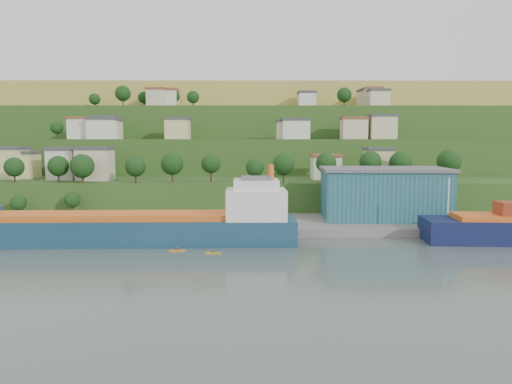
{
  "coord_description": "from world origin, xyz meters",
  "views": [
    {
      "loc": [
        13.23,
        -93.69,
        21.52
      ],
      "look_at": [
        13.84,
        15.0,
        10.31
      ],
      "focal_mm": 35.0,
      "sensor_mm": 36.0,
      "label": 1
    }
  ],
  "objects": [
    {
      "name": "ground",
      "position": [
        0.0,
        0.0,
        0.0
      ],
      "size": [
        500.0,
        500.0,
        0.0
      ],
      "primitive_type": "plane",
      "color": "#43524C",
      "rests_on": "ground"
    },
    {
      "name": "quay",
      "position": [
        20.0,
        28.0,
        0.0
      ],
      "size": [
        220.0,
        26.0,
        4.0
      ],
      "primitive_type": "cube",
      "color": "slate",
      "rests_on": "ground"
    },
    {
      "name": "hillside",
      "position": [
        -0.01,
        168.71,
        0.08
      ],
      "size": [
        360.0,
        210.88,
        96.0
      ],
      "color": "#284719",
      "rests_on": "ground"
    },
    {
      "name": "cargo_ship_near",
      "position": [
        -11.7,
        10.05,
        2.97
      ],
      "size": [
        72.62,
        12.84,
        18.62
      ],
      "rotation": [
        0.0,
        0.0,
        0.02
      ],
      "color": "#123345",
      "rests_on": "ground"
    },
    {
      "name": "warehouse",
      "position": [
        46.06,
        31.0,
        8.43
      ],
      "size": [
        31.82,
        20.38,
        12.8
      ],
      "rotation": [
        0.0,
        0.0,
        -0.05
      ],
      "color": "#1E545B",
      "rests_on": "quay"
    },
    {
      "name": "kayak_orange",
      "position": [
        -1.65,
        2.28,
        0.24
      ],
      "size": [
        3.26,
        0.91,
        0.8
      ],
      "rotation": [
        0.0,
        0.0,
        0.11
      ],
      "color": "orange",
      "rests_on": "ground"
    },
    {
      "name": "kayak_yellow",
      "position": [
        5.56,
        0.12,
        0.23
      ],
      "size": [
        3.18,
        0.96,
        0.78
      ],
      "rotation": [
        0.0,
        0.0,
        -0.13
      ],
      "color": "#C19116",
      "rests_on": "ground"
    }
  ]
}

